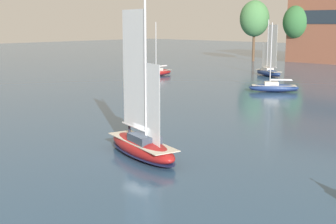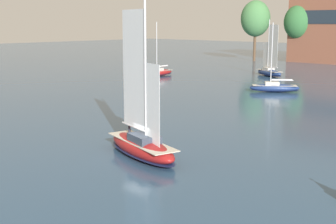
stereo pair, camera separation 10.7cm
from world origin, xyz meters
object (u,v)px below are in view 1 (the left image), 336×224
Objects in this scene: tree_shore_left at (254,19)px; tree_shore_right at (297,22)px; sailboat_moored_near_marina at (268,71)px; sailboat_moored_mid_channel at (158,72)px; sailboat_main at (142,144)px; sailboat_moored_outer_mooring at (274,87)px.

tree_shore_right is (9.90, 4.92, -0.93)m from tree_shore_left.
sailboat_moored_mid_channel is at bearing -137.15° from sailboat_moored_near_marina.
tree_shore_left is 97.35m from sailboat_main.
tree_shore_left reaches higher than sailboat_main.
sailboat_moored_mid_channel is at bearing -93.93° from tree_shore_right.
sailboat_main is (34.88, -90.72, -9.46)m from tree_shore_right.
tree_shore_left reaches higher than sailboat_moored_outer_mooring.
sailboat_moored_near_marina is at bearing -52.86° from tree_shore_left.
tree_shore_left reaches higher than sailboat_moored_mid_channel.
sailboat_moored_near_marina is (12.52, -34.51, -9.56)m from tree_shore_right.
tree_shore_right is 97.66m from sailboat_main.
sailboat_moored_outer_mooring is (27.83, -3.72, -0.01)m from sailboat_moored_mid_channel.
sailboat_moored_near_marina is at bearing 111.69° from sailboat_main.
tree_shore_left is 1.58× the size of sailboat_moored_outer_mooring.
tree_shore_right reaches higher than sailboat_moored_outer_mooring.
tree_shore_right is 37.94m from sailboat_moored_near_marina.
tree_shore_left is at bearing -153.59° from tree_shore_right.
sailboat_moored_mid_channel is (6.52, -44.35, -10.68)m from tree_shore_left.
sailboat_moored_near_marina reaches higher than sailboat_moored_mid_channel.
sailboat_main is at bearing -62.44° from tree_shore_left.
sailboat_moored_outer_mooring is at bearing 105.45° from sailboat_main.
tree_shore_left is 46.08m from sailboat_moored_mid_channel.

